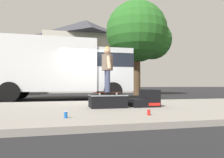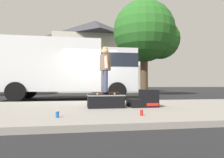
% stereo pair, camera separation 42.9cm
% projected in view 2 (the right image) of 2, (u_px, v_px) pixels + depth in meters
% --- Properties ---
extents(ground_plane, '(140.00, 140.00, 0.00)m').
position_uv_depth(ground_plane, '(93.00, 103.00, 8.73)').
color(ground_plane, black).
extents(sidewalk_slab, '(50.00, 5.00, 0.12)m').
position_uv_depth(sidewalk_slab, '(101.00, 109.00, 5.78)').
color(sidewalk_slab, gray).
rests_on(sidewalk_slab, ground).
extents(skate_box, '(1.02, 0.73, 0.36)m').
position_uv_depth(skate_box, '(105.00, 100.00, 5.79)').
color(skate_box, black).
rests_on(skate_box, sidewalk_slab).
extents(kicker_ramp, '(0.80, 0.70, 0.50)m').
position_uv_depth(kicker_ramp, '(144.00, 100.00, 5.98)').
color(kicker_ramp, black).
rests_on(kicker_ramp, sidewalk_slab).
extents(skateboard, '(0.79, 0.26, 0.07)m').
position_uv_depth(skateboard, '(105.00, 93.00, 5.81)').
color(skateboard, '#4C1E14').
rests_on(skateboard, skate_box).
extents(skater_kid, '(0.32, 0.68, 1.32)m').
position_uv_depth(skater_kid, '(105.00, 65.00, 5.84)').
color(skater_kid, '#3F4766').
rests_on(skater_kid, skateboard).
extents(soda_can, '(0.07, 0.07, 0.13)m').
position_uv_depth(soda_can, '(141.00, 113.00, 4.21)').
color(soda_can, red).
rests_on(soda_can, sidewalk_slab).
extents(soda_can_b, '(0.07, 0.07, 0.13)m').
position_uv_depth(soda_can_b, '(57.00, 114.00, 3.96)').
color(soda_can_b, '#1959B2').
rests_on(soda_can_b, sidewalk_slab).
extents(box_truck, '(6.91, 2.63, 3.05)m').
position_uv_depth(box_truck, '(70.00, 67.00, 10.78)').
color(box_truck, silver).
rests_on(box_truck, ground).
extents(street_tree_neighbour, '(5.12, 4.66, 7.18)m').
position_uv_depth(street_tree_neighbour, '(147.00, 33.00, 15.43)').
color(street_tree_neighbour, brown).
rests_on(street_tree_neighbour, ground).
extents(house_behind, '(9.54, 8.22, 8.40)m').
position_uv_depth(house_behind, '(95.00, 55.00, 23.80)').
color(house_behind, beige).
rests_on(house_behind, ground).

